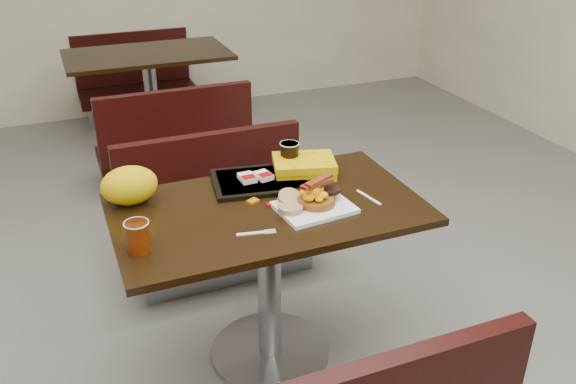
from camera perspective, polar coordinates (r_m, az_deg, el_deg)
name	(u,v)px	position (r m, az deg, el deg)	size (l,w,h in m)	color
floor	(270,354)	(2.81, -1.67, -14.92)	(6.00, 7.00, 0.01)	gray
table_near	(269,285)	(2.58, -1.78, -8.70)	(1.20, 0.70, 0.75)	black
bench_near_n	(222,213)	(3.15, -6.21, -1.97)	(1.00, 0.46, 0.72)	black
table_far	(152,101)	(4.86, -12.62, 8.33)	(1.20, 0.70, 0.75)	black
bench_far_s	(172,134)	(4.22, -10.84, 5.40)	(1.00, 0.46, 0.72)	black
bench_far_n	(137,79)	(5.53, -13.96, 10.27)	(1.00, 0.46, 0.72)	black
platter	(314,207)	(2.35, 2.49, -1.46)	(0.28, 0.22, 0.02)	white
pancake_stack	(317,200)	(2.36, 2.69, -0.77)	(0.15, 0.15, 0.03)	brown
sausage_patty	(329,189)	(2.39, 3.89, 0.24)	(0.09, 0.09, 0.01)	black
scrambled_eggs	(313,193)	(2.32, 2.36, -0.10)	(0.10, 0.09, 0.05)	orange
bacon_strips	(317,183)	(2.32, 2.74, 0.85)	(0.17, 0.08, 0.01)	#4E0507
muffin_bottom	(291,208)	(2.31, 0.24, -1.50)	(0.10, 0.10, 0.02)	#A48656
muffin_top	(290,198)	(2.35, 0.18, -0.57)	(0.09, 0.09, 0.02)	#A48656
coffee_cup_near	(138,237)	(2.13, -13.89, -4.11)	(0.08, 0.08, 0.11)	#933405
fork	(251,233)	(2.20, -3.52, -3.89)	(0.14, 0.03, 0.00)	white
knife	(369,197)	(2.46, 7.57, -0.49)	(0.15, 0.01, 0.00)	white
condiment_syrup	(253,201)	(2.41, -3.31, -0.87)	(0.04, 0.03, 0.01)	#B66707
condiment_ketchup	(271,205)	(2.38, -1.58, -1.18)	(0.04, 0.03, 0.01)	#8C0504
tray	(261,181)	(2.56, -2.51, 1.07)	(0.40, 0.29, 0.02)	black
hashbrown_sleeve_left	(247,178)	(2.54, -3.85, 1.33)	(0.06, 0.08, 0.02)	silver
hashbrown_sleeve_right	(263,176)	(2.56, -2.32, 1.54)	(0.06, 0.08, 0.02)	silver
coffee_cup_far	(289,155)	(2.65, 0.13, 3.51)	(0.08, 0.08, 0.11)	black
clamshell	(304,167)	(2.63, 1.51, 2.40)	(0.26, 0.20, 0.07)	#CCA203
paper_bag	(129,185)	(2.45, -14.65, 0.61)	(0.22, 0.16, 0.15)	#DBC307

